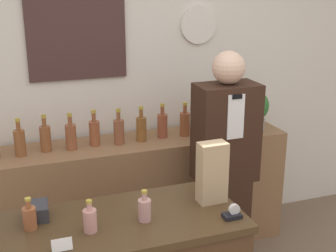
% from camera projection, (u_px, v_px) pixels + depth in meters
% --- Properties ---
extents(back_wall, '(5.20, 0.09, 2.70)m').
position_uv_depth(back_wall, '(118.00, 78.00, 3.65)').
color(back_wall, silver).
rests_on(back_wall, ground_plane).
extents(back_shelf, '(2.28, 0.46, 0.93)m').
position_uv_depth(back_shelf, '(143.00, 196.00, 3.69)').
color(back_shelf, '#8E6642').
rests_on(back_shelf, ground_plane).
extents(shopkeeper, '(0.42, 0.26, 1.66)m').
position_uv_depth(shopkeeper, '(224.00, 171.00, 3.24)').
color(shopkeeper, '#331E14').
rests_on(shopkeeper, ground_plane).
extents(potted_plant, '(0.26, 0.26, 0.33)m').
position_uv_depth(potted_plant, '(252.00, 109.00, 3.76)').
color(potted_plant, '#9E998E').
rests_on(potted_plant, back_shelf).
extents(paper_bag, '(0.15, 0.09, 0.33)m').
position_uv_depth(paper_bag, '(212.00, 173.00, 2.44)').
color(paper_bag, tan).
rests_on(paper_bag, display_counter).
extents(tape_dispenser, '(0.09, 0.06, 0.07)m').
position_uv_depth(tape_dispenser, '(233.00, 214.00, 2.31)').
color(tape_dispenser, black).
rests_on(tape_dispenser, display_counter).
extents(price_card_left, '(0.09, 0.02, 0.06)m').
position_uv_depth(price_card_left, '(62.00, 245.00, 2.03)').
color(price_card_left, white).
rests_on(price_card_left, display_counter).
extents(gift_box, '(0.12, 0.15, 0.07)m').
position_uv_depth(gift_box, '(37.00, 211.00, 2.31)').
color(gift_box, '#2D2D33').
rests_on(gift_box, display_counter).
extents(counter_bottle_0, '(0.06, 0.06, 0.16)m').
position_uv_depth(counter_bottle_0, '(30.00, 217.00, 2.20)').
color(counter_bottle_0, '#955230').
rests_on(counter_bottle_0, display_counter).
extents(counter_bottle_1, '(0.06, 0.06, 0.16)m').
position_uv_depth(counter_bottle_1, '(90.00, 220.00, 2.18)').
color(counter_bottle_1, tan).
rests_on(counter_bottle_1, display_counter).
extents(counter_bottle_2, '(0.06, 0.06, 0.16)m').
position_uv_depth(counter_bottle_2, '(145.00, 209.00, 2.27)').
color(counter_bottle_2, tan).
rests_on(counter_bottle_2, display_counter).
extents(shelf_bottle_1, '(0.08, 0.08, 0.27)m').
position_uv_depth(shelf_bottle_1, '(20.00, 142.00, 3.22)').
color(shelf_bottle_1, brown).
rests_on(shelf_bottle_1, back_shelf).
extents(shelf_bottle_2, '(0.08, 0.08, 0.27)m').
position_uv_depth(shelf_bottle_2, '(45.00, 138.00, 3.31)').
color(shelf_bottle_2, brown).
rests_on(shelf_bottle_2, back_shelf).
extents(shelf_bottle_3, '(0.08, 0.08, 0.27)m').
position_uv_depth(shelf_bottle_3, '(71.00, 136.00, 3.34)').
color(shelf_bottle_3, brown).
rests_on(shelf_bottle_3, back_shelf).
extents(shelf_bottle_4, '(0.08, 0.08, 0.27)m').
position_uv_depth(shelf_bottle_4, '(94.00, 132.00, 3.42)').
color(shelf_bottle_4, brown).
rests_on(shelf_bottle_4, back_shelf).
extents(shelf_bottle_5, '(0.08, 0.08, 0.27)m').
position_uv_depth(shelf_bottle_5, '(119.00, 131.00, 3.45)').
color(shelf_bottle_5, brown).
rests_on(shelf_bottle_5, back_shelf).
extents(shelf_bottle_6, '(0.08, 0.08, 0.27)m').
position_uv_depth(shelf_bottle_6, '(141.00, 128.00, 3.51)').
color(shelf_bottle_6, brown).
rests_on(shelf_bottle_6, back_shelf).
extents(shelf_bottle_7, '(0.08, 0.08, 0.27)m').
position_uv_depth(shelf_bottle_7, '(162.00, 125.00, 3.59)').
color(shelf_bottle_7, brown).
rests_on(shelf_bottle_7, back_shelf).
extents(shelf_bottle_8, '(0.08, 0.08, 0.27)m').
position_uv_depth(shelf_bottle_8, '(185.00, 123.00, 3.62)').
color(shelf_bottle_8, brown).
rests_on(shelf_bottle_8, back_shelf).
extents(shelf_bottle_9, '(0.08, 0.08, 0.27)m').
position_uv_depth(shelf_bottle_9, '(205.00, 121.00, 3.69)').
color(shelf_bottle_9, brown).
rests_on(shelf_bottle_9, back_shelf).
extents(shelf_bottle_10, '(0.08, 0.08, 0.27)m').
position_uv_depth(shelf_bottle_10, '(226.00, 119.00, 3.73)').
color(shelf_bottle_10, brown).
rests_on(shelf_bottle_10, back_shelf).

